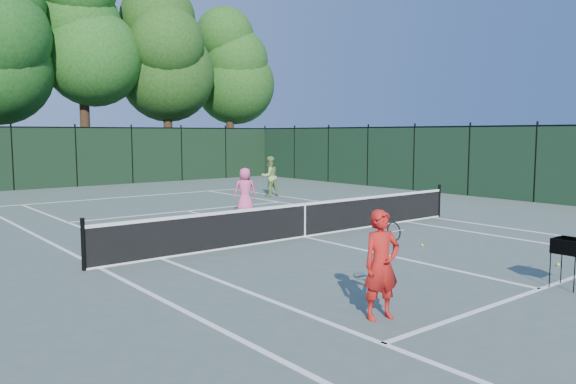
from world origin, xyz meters
TOP-DOWN VIEW (x-y plane):
  - ground at (0.00, 0.00)m, footprint 90.00×90.00m
  - sideline_doubles_left at (-5.49, 0.00)m, footprint 0.10×23.77m
  - sideline_doubles_right at (5.49, 0.00)m, footprint 0.10×23.77m
  - sideline_singles_left at (-4.12, 0.00)m, footprint 0.10×23.77m
  - sideline_singles_right at (4.12, 0.00)m, footprint 0.10×23.77m
  - baseline_far at (0.00, 11.88)m, footprint 10.97×0.10m
  - service_line_near at (0.00, -6.40)m, footprint 8.23×0.10m
  - service_line_far at (0.00, 6.40)m, footprint 8.23×0.10m
  - center_service_line at (0.00, 0.00)m, footprint 0.10×12.80m
  - tennis_net at (0.00, 0.00)m, footprint 11.69×0.09m
  - fence_far at (0.00, 18.00)m, footprint 24.00×0.05m
  - fence_right at (12.00, 0.00)m, footprint 0.05×36.00m
  - tree_3 at (2.00, 22.30)m, footprint 7.00×7.00m
  - tree_4 at (7.00, 21.60)m, footprint 6.20×6.20m
  - tree_5 at (12.00, 22.10)m, footprint 5.80×5.80m
  - coach at (-3.37, -5.69)m, footprint 1.01×0.54m
  - player_pink at (1.32, 4.69)m, footprint 0.90×0.77m
  - player_green at (5.10, 8.33)m, footprint 0.88×0.71m
  - ball_hopper at (0.45, -6.65)m, footprint 0.50×0.50m
  - loose_ball_near_cart at (1.96, -5.78)m, footprint 0.07×0.07m
  - loose_ball_midcourt at (1.41, -2.74)m, footprint 0.07×0.07m

SIDE VIEW (x-z plane):
  - ground at x=0.00m, z-range 0.00..0.00m
  - sideline_doubles_left at x=-5.49m, z-range 0.00..0.01m
  - sideline_doubles_right at x=5.49m, z-range 0.00..0.01m
  - sideline_singles_left at x=-4.12m, z-range 0.00..0.01m
  - sideline_singles_right at x=4.12m, z-range 0.00..0.01m
  - baseline_far at x=0.00m, z-range 0.00..0.01m
  - service_line_near at x=0.00m, z-range 0.00..0.01m
  - service_line_far at x=0.00m, z-range 0.00..0.01m
  - center_service_line at x=0.00m, z-range 0.00..0.01m
  - loose_ball_near_cart at x=1.96m, z-range 0.00..0.07m
  - loose_ball_midcourt at x=1.41m, z-range 0.00..0.07m
  - tennis_net at x=0.00m, z-range -0.05..1.01m
  - ball_hopper at x=0.45m, z-range 0.30..1.19m
  - player_pink at x=1.32m, z-range 0.00..1.56m
  - coach at x=-3.37m, z-range 0.00..1.63m
  - player_green at x=5.10m, z-range 0.00..1.73m
  - fence_far at x=0.00m, z-range 0.00..3.00m
  - fence_right at x=12.00m, z-range 0.00..3.00m
  - tree_5 at x=12.00m, z-range 1.59..13.82m
  - tree_4 at x=7.00m, z-range 1.66..14.63m
  - tree_3 at x=2.00m, z-range 1.78..16.23m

